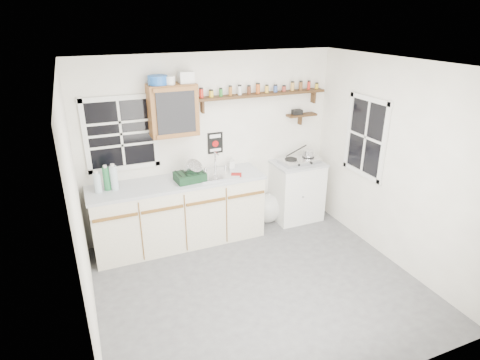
# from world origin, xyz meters

# --- Properties ---
(room) EXTENTS (3.64, 3.24, 2.54)m
(room) POSITION_xyz_m (0.00, 0.00, 1.25)
(room) COLOR #49494B
(room) RESTS_ON ground
(main_cabinet) EXTENTS (2.31, 0.63, 0.92)m
(main_cabinet) POSITION_xyz_m (-0.58, 1.30, 0.46)
(main_cabinet) COLOR beige
(main_cabinet) RESTS_ON floor
(right_cabinet) EXTENTS (0.73, 0.57, 0.91)m
(right_cabinet) POSITION_xyz_m (1.25, 1.32, 0.46)
(right_cabinet) COLOR silver
(right_cabinet) RESTS_ON floor
(sink) EXTENTS (0.52, 0.44, 0.29)m
(sink) POSITION_xyz_m (-0.05, 1.30, 0.93)
(sink) COLOR silver
(sink) RESTS_ON main_cabinet
(upper_cabinet) EXTENTS (0.60, 0.32, 0.65)m
(upper_cabinet) POSITION_xyz_m (-0.55, 1.44, 1.82)
(upper_cabinet) COLOR brown
(upper_cabinet) RESTS_ON wall_back
(upper_cabinet_clutter) EXTENTS (0.56, 0.24, 0.14)m
(upper_cabinet_clutter) POSITION_xyz_m (-0.58, 1.44, 2.21)
(upper_cabinet_clutter) COLOR #1A53AE
(upper_cabinet_clutter) RESTS_ON upper_cabinet
(spice_shelf) EXTENTS (1.91, 0.18, 0.35)m
(spice_shelf) POSITION_xyz_m (0.72, 1.51, 1.93)
(spice_shelf) COLOR #321E0D
(spice_shelf) RESTS_ON wall_back
(secondary_shelf) EXTENTS (0.45, 0.16, 0.24)m
(secondary_shelf) POSITION_xyz_m (1.36, 1.52, 1.58)
(secondary_shelf) COLOR #321E0D
(secondary_shelf) RESTS_ON wall_back
(warning_sign) EXTENTS (0.22, 0.02, 0.30)m
(warning_sign) POSITION_xyz_m (0.05, 1.59, 1.28)
(warning_sign) COLOR black
(warning_sign) RESTS_ON wall_back
(window_back) EXTENTS (0.93, 0.03, 0.98)m
(window_back) POSITION_xyz_m (-1.20, 1.59, 1.55)
(window_back) COLOR black
(window_back) RESTS_ON wall_back
(window_right) EXTENTS (0.03, 0.78, 1.08)m
(window_right) POSITION_xyz_m (1.79, 0.55, 1.45)
(window_right) COLOR black
(window_right) RESTS_ON wall_back
(water_bottles) EXTENTS (0.29, 0.12, 0.34)m
(water_bottles) POSITION_xyz_m (-1.46, 1.33, 1.07)
(water_bottles) COLOR #AEC2CB
(water_bottles) RESTS_ON main_cabinet
(dish_rack) EXTENTS (0.40, 0.31, 0.28)m
(dish_rack) POSITION_xyz_m (-0.42, 1.24, 1.01)
(dish_rack) COLOR black
(dish_rack) RESTS_ON main_cabinet
(soap_bottle) EXTENTS (0.08, 0.08, 0.17)m
(soap_bottle) POSITION_xyz_m (0.23, 1.45, 1.00)
(soap_bottle) COLOR white
(soap_bottle) RESTS_ON main_cabinet
(rag) EXTENTS (0.18, 0.17, 0.02)m
(rag) POSITION_xyz_m (0.20, 1.18, 0.93)
(rag) COLOR maroon
(rag) RESTS_ON main_cabinet
(hotplate) EXTENTS (0.60, 0.34, 0.08)m
(hotplate) POSITION_xyz_m (1.26, 1.31, 0.95)
(hotplate) COLOR silver
(hotplate) RESTS_ON right_cabinet
(saucepan) EXTENTS (0.40, 0.19, 0.17)m
(saucepan) POSITION_xyz_m (1.40, 1.31, 1.04)
(saucepan) COLOR silver
(saucepan) RESTS_ON hotplate
(trash_bag) EXTENTS (0.43, 0.39, 0.49)m
(trash_bag) POSITION_xyz_m (0.80, 1.40, 0.21)
(trash_bag) COLOR silver
(trash_bag) RESTS_ON floor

